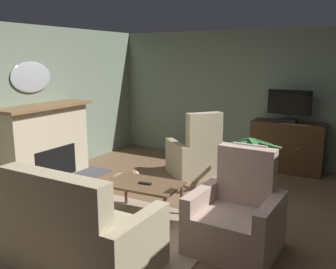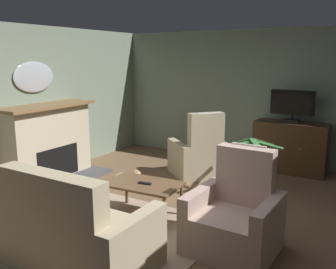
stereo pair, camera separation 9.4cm
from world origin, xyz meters
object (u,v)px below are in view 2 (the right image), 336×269
tv_cabinet (290,149)px  tv_remote (145,183)px  sofa_floral (75,234)px  wall_mirror_oval (34,77)px  television (292,105)px  armchair_near_window (235,219)px  cat (125,178)px  fireplace (49,144)px  armchair_in_far_corner (199,156)px  potted_plant_on_hearth_side (250,182)px  coffee_table (144,187)px

tv_cabinet → tv_remote: tv_cabinet is taller
sofa_floral → wall_mirror_oval: bearing=145.9°
television → armchair_near_window: television is taller
sofa_floral → armchair_near_window: bearing=43.0°
armchair_near_window → cat: size_ratio=1.84×
television → sofa_floral: television is taller
sofa_floral → tv_cabinet: bearing=75.8°
wall_mirror_oval → cat: size_ratio=1.35×
fireplace → tv_remote: size_ratio=10.23×
wall_mirror_oval → armchair_near_window: (3.78, -0.60, -1.38)m
television → cat: bearing=-136.3°
armchair_in_far_corner → fireplace: bearing=-144.7°
tv_cabinet → potted_plant_on_hearth_side: size_ratio=1.43×
tv_cabinet → armchair_in_far_corner: (-1.30, -1.02, -0.08)m
tv_cabinet → coffee_table: (-1.17, -2.93, -0.03)m
coffee_table → tv_remote: size_ratio=5.85×
cat → potted_plant_on_hearth_side: bearing=18.0°
potted_plant_on_hearth_side → armchair_in_far_corner: bearing=157.5°
potted_plant_on_hearth_side → cat: potted_plant_on_hearth_side is taller
television → potted_plant_on_hearth_side: bearing=-99.5°
armchair_in_far_corner → potted_plant_on_hearth_side: armchair_in_far_corner is taller
potted_plant_on_hearth_side → cat: 1.99m
fireplace → tv_remote: fireplace is taller
armchair_near_window → armchair_in_far_corner: (-1.45, 2.08, 0.01)m
tv_remote → wall_mirror_oval: bearing=160.3°
coffee_table → armchair_in_far_corner: armchair_in_far_corner is taller
television → fireplace: bearing=-144.1°
television → armchair_in_far_corner: (-1.30, -0.97, -0.87)m
wall_mirror_oval → coffee_table: 2.83m
tv_remote → armchair_near_window: bearing=-16.4°
tv_remote → armchair_in_far_corner: (-0.17, 1.93, -0.12)m
television → coffee_table: (-1.17, -2.87, -0.82)m
potted_plant_on_hearth_side → armchair_near_window: bearing=-76.9°
television → armchair_near_window: 3.18m
tv_cabinet → armchair_near_window: 3.11m
coffee_table → armchair_near_window: bearing=-7.8°
fireplace → potted_plant_on_hearth_side: size_ratio=1.97×
coffee_table → wall_mirror_oval: bearing=170.3°
wall_mirror_oval → potted_plant_on_hearth_side: wall_mirror_oval is taller
fireplace → wall_mirror_oval: bearing=180.0°
tv_remote → potted_plant_on_hearth_side: potted_plant_on_hearth_side is taller
tv_remote → television: bearing=59.1°
television → tv_cabinet: bearing=90.0°
tv_remote → armchair_in_far_corner: size_ratio=0.14×
cat → sofa_floral: bearing=-64.1°
coffee_table → armchair_near_window: armchair_near_window is taller
television → sofa_floral: bearing=-104.4°
tv_cabinet → wall_mirror_oval: bearing=-145.5°
tv_remote → sofa_floral: sofa_floral is taller
coffee_table → armchair_in_far_corner: bearing=94.0°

